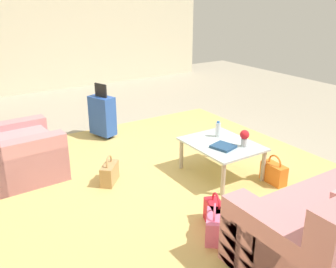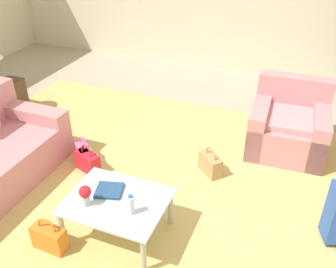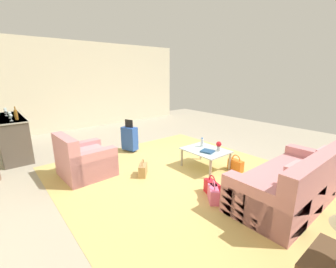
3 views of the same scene
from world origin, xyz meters
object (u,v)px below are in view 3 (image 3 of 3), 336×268
(wine_glass_rightmost, at_px, (5,109))
(suitcase_blue, at_px, (130,138))
(water_bottle, at_px, (202,142))
(flower_vase, at_px, (219,145))
(bar_console, at_px, (12,136))
(wine_glass_right_of_centre, at_px, (6,111))
(handbag_orange, at_px, (236,165))
(handbag_tan, at_px, (143,170))
(couch, at_px, (296,185))
(wine_glass_leftmost, at_px, (11,116))
(handbag_red, at_px, (212,188))
(coffee_table, at_px, (206,152))
(armchair, at_px, (83,162))
(coffee_table_book, at_px, (208,151))
(wine_glass_left_of_centre, at_px, (10,113))
(wine_bottle_amber, at_px, (16,115))
(handbag_pink, at_px, (213,194))

(wine_glass_rightmost, relative_size, suitcase_blue, 0.18)
(water_bottle, height_order, flower_vase, flower_vase)
(bar_console, relative_size, wine_glass_right_of_centre, 11.53)
(water_bottle, distance_m, bar_console, 4.60)
(water_bottle, height_order, handbag_orange, water_bottle)
(bar_console, relative_size, handbag_tan, 4.97)
(couch, height_order, wine_glass_right_of_centre, wine_glass_right_of_centre)
(water_bottle, height_order, wine_glass_leftmost, wine_glass_leftmost)
(suitcase_blue, height_order, handbag_red, suitcase_blue)
(water_bottle, xyz_separation_m, suitcase_blue, (1.80, 0.80, -0.16))
(coffee_table, bearing_deg, flower_vase, -145.71)
(armchair, height_order, wine_glass_right_of_centre, wine_glass_right_of_centre)
(couch, distance_m, coffee_table, 1.81)
(couch, height_order, wine_glass_leftmost, wine_glass_leftmost)
(handbag_red, bearing_deg, wine_glass_rightmost, 25.39)
(bar_console, distance_m, handbag_tan, 3.51)
(wine_glass_leftmost, relative_size, handbag_orange, 0.43)
(coffee_table_book, height_order, suitcase_blue, suitcase_blue)
(coffee_table, xyz_separation_m, wine_glass_rightmost, (4.11, 3.10, 0.73))
(wine_glass_left_of_centre, relative_size, handbag_tan, 0.43)
(flower_vase, distance_m, wine_glass_left_of_centre, 4.81)
(handbag_tan, bearing_deg, wine_glass_left_of_centre, 33.48)
(bar_console, bearing_deg, wine_glass_rightmost, 0.05)
(armchair, xyz_separation_m, wine_glass_leftmost, (1.59, 0.92, 0.80))
(flower_vase, height_order, wine_bottle_amber, wine_bottle_amber)
(water_bottle, bearing_deg, wine_glass_right_of_centre, 42.59)
(handbag_red, bearing_deg, wine_glass_left_of_centre, 29.36)
(couch, xyz_separation_m, armchair, (3.10, 2.27, -0.00))
(bar_console, bearing_deg, wine_glass_right_of_centre, 5.75)
(wine_glass_left_of_centre, xyz_separation_m, handbag_tan, (-2.76, -1.82, -0.97))
(armchair, distance_m, water_bottle, 2.53)
(coffee_table_book, distance_m, flower_vase, 0.27)
(coffee_table_book, relative_size, flower_vase, 1.20)
(coffee_table, height_order, handbag_pink, coffee_table)
(wine_glass_rightmost, xyz_separation_m, handbag_orange, (-4.61, -3.49, -0.97))
(coffee_table, height_order, wine_glass_right_of_centre, wine_glass_right_of_centre)
(suitcase_blue, height_order, handbag_tan, suitcase_blue)
(armchair, relative_size, wine_glass_right_of_centre, 6.27)
(couch, height_order, coffee_table_book, couch)
(armchair, height_order, handbag_pink, armchair)
(coffee_table_book, bearing_deg, handbag_orange, -144.93)
(coffee_table_book, bearing_deg, flower_vase, -129.13)
(wine_glass_left_of_centre, distance_m, handbag_red, 4.82)
(handbag_orange, xyz_separation_m, handbag_pink, (-0.46, 1.29, 0.00))
(couch, bearing_deg, flower_vase, -1.81)
(handbag_tan, bearing_deg, handbag_red, -160.12)
(coffee_table, relative_size, handbag_tan, 2.55)
(coffee_table, xyz_separation_m, wine_glass_right_of_centre, (3.70, 3.12, 0.73))
(wine_glass_left_of_centre, bearing_deg, wine_glass_rightmost, 1.67)
(couch, bearing_deg, handbag_pink, 49.99)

